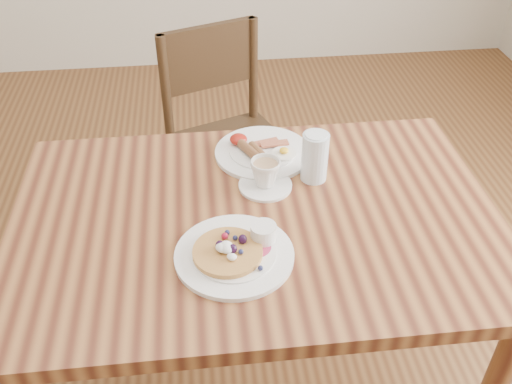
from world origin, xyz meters
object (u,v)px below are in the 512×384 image
(chair_far, at_px, (226,136))
(teacup_saucer, at_px, (265,176))
(water_glass, at_px, (315,157))
(dining_table, at_px, (256,244))
(breakfast_plate, at_px, (261,151))
(pancake_plate, at_px, (236,252))

(chair_far, bearing_deg, teacup_saucer, 74.42)
(teacup_saucer, height_order, water_glass, water_glass)
(teacup_saucer, bearing_deg, dining_table, -108.58)
(breakfast_plate, bearing_deg, chair_far, 97.65)
(water_glass, bearing_deg, teacup_saucer, -169.86)
(pancake_plate, bearing_deg, dining_table, 66.37)
(chair_far, relative_size, pancake_plate, 3.26)
(water_glass, bearing_deg, breakfast_plate, 134.76)
(pancake_plate, distance_m, breakfast_plate, 0.41)
(chair_far, distance_m, water_glass, 0.75)
(dining_table, bearing_deg, water_glass, 38.40)
(chair_far, xyz_separation_m, pancake_plate, (-0.04, -0.92, 0.27))
(pancake_plate, xyz_separation_m, water_glass, (0.23, 0.27, 0.05))
(dining_table, relative_size, breakfast_plate, 4.44)
(pancake_plate, relative_size, teacup_saucer, 1.93)
(pancake_plate, bearing_deg, water_glass, 49.95)
(breakfast_plate, bearing_deg, dining_table, -99.83)
(water_glass, bearing_deg, pancake_plate, -130.05)
(teacup_saucer, bearing_deg, chair_far, 95.30)
(water_glass, bearing_deg, chair_far, 106.76)
(pancake_plate, xyz_separation_m, teacup_saucer, (0.10, 0.25, 0.02))
(chair_far, height_order, breakfast_plate, chair_far)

